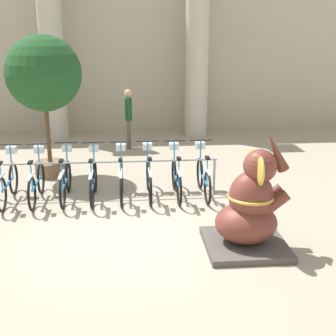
% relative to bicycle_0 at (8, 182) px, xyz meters
% --- Properties ---
extents(ground_plane, '(60.00, 60.00, 0.00)m').
position_rel_bicycle_0_xyz_m(ground_plane, '(2.42, -1.82, -0.42)').
color(ground_plane, '#9E937F').
extents(building_facade, '(20.00, 0.20, 6.00)m').
position_rel_bicycle_0_xyz_m(building_facade, '(2.42, 6.78, 2.58)').
color(building_facade, '#B2A893').
rests_on(building_facade, ground_plane).
extents(column_left, '(0.91, 0.91, 5.16)m').
position_rel_bicycle_0_xyz_m(column_left, '(0.18, 5.78, 2.21)').
color(column_left, '#BCB7A8').
rests_on(column_left, ground_plane).
extents(column_right, '(0.91, 0.91, 5.16)m').
position_rel_bicycle_0_xyz_m(column_right, '(4.66, 5.78, 2.21)').
color(column_right, '#BCB7A8').
rests_on(column_right, ground_plane).
extents(bike_rack, '(4.58, 0.05, 0.77)m').
position_rel_bicycle_0_xyz_m(bike_rack, '(1.99, 0.13, 0.21)').
color(bike_rack, gray).
rests_on(bike_rack, ground_plane).
extents(bicycle_0, '(0.48, 1.68, 1.10)m').
position_rel_bicycle_0_xyz_m(bicycle_0, '(0.00, 0.00, 0.00)').
color(bicycle_0, black).
rests_on(bicycle_0, ground_plane).
extents(bicycle_1, '(0.48, 1.68, 1.10)m').
position_rel_bicycle_0_xyz_m(bicycle_1, '(0.57, -0.01, 0.00)').
color(bicycle_1, black).
rests_on(bicycle_1, ground_plane).
extents(bicycle_2, '(0.48, 1.68, 1.10)m').
position_rel_bicycle_0_xyz_m(bicycle_2, '(1.14, 0.05, 0.00)').
color(bicycle_2, black).
rests_on(bicycle_2, ground_plane).
extents(bicycle_3, '(0.48, 1.68, 1.10)m').
position_rel_bicycle_0_xyz_m(bicycle_3, '(1.71, 0.00, 0.00)').
color(bicycle_3, black).
rests_on(bicycle_3, ground_plane).
extents(bicycle_4, '(0.48, 1.68, 1.10)m').
position_rel_bicycle_0_xyz_m(bicycle_4, '(2.27, 0.02, 0.00)').
color(bicycle_4, black).
rests_on(bicycle_4, ground_plane).
extents(bicycle_5, '(0.48, 1.68, 1.10)m').
position_rel_bicycle_0_xyz_m(bicycle_5, '(2.84, 0.04, 0.00)').
color(bicycle_5, black).
rests_on(bicycle_5, ground_plane).
extents(bicycle_6, '(0.48, 1.68, 1.10)m').
position_rel_bicycle_0_xyz_m(bicycle_6, '(3.41, 0.01, 0.00)').
color(bicycle_6, black).
rests_on(bicycle_6, ground_plane).
extents(bicycle_7, '(0.48, 1.68, 1.10)m').
position_rel_bicycle_0_xyz_m(bicycle_7, '(3.98, 0.03, 0.00)').
color(bicycle_7, black).
rests_on(bicycle_7, ground_plane).
extents(elephant_statue, '(1.28, 1.28, 1.92)m').
position_rel_bicycle_0_xyz_m(elephant_statue, '(4.32, -2.45, 0.24)').
color(elephant_statue, '#4C4742').
rests_on(elephant_statue, ground_plane).
extents(person_pedestrian, '(0.23, 0.47, 1.72)m').
position_rel_bicycle_0_xyz_m(person_pedestrian, '(2.47, 4.17, 0.62)').
color(person_pedestrian, brown).
rests_on(person_pedestrian, ground_plane).
extents(potted_tree, '(1.72, 1.72, 3.27)m').
position_rel_bicycle_0_xyz_m(potted_tree, '(0.57, 1.72, 1.91)').
color(potted_tree, brown).
rests_on(potted_tree, ground_plane).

